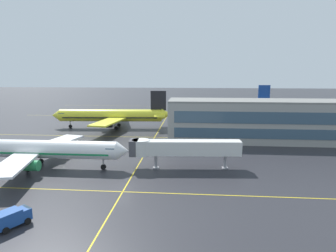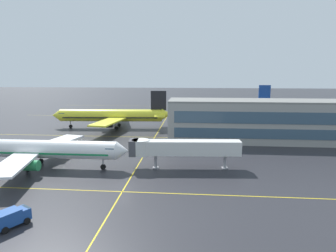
{
  "view_description": "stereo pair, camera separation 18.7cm",
  "coord_description": "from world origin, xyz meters",
  "px_view_note": "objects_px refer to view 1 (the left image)",
  "views": [
    {
      "loc": [
        10.5,
        -43.4,
        18.16
      ],
      "look_at": [
        4.54,
        27.64,
        4.92
      ],
      "focal_mm": 31.02,
      "sensor_mm": 36.0,
      "label": 1
    },
    {
      "loc": [
        10.69,
        -43.39,
        18.16
      ],
      "look_at": [
        4.54,
        27.64,
        4.92
      ],
      "focal_mm": 31.02,
      "sensor_mm": 36.0,
      "label": 2
    }
  ],
  "objects_px": {
    "airliner_front_gate": "(40,149)",
    "airliner_second_row": "(113,116)",
    "service_truck_red_van": "(12,218)",
    "jet_bridge": "(177,148)",
    "airliner_third_row": "(229,104)"
  },
  "relations": [
    {
      "from": "airliner_front_gate",
      "to": "airliner_second_row",
      "type": "xyz_separation_m",
      "value": [
        2.95,
        40.58,
        0.53
      ]
    },
    {
      "from": "service_truck_red_van",
      "to": "jet_bridge",
      "type": "height_order",
      "value": "jet_bridge"
    },
    {
      "from": "airliner_front_gate",
      "to": "jet_bridge",
      "type": "xyz_separation_m",
      "value": [
        26.23,
        1.85,
        0.41
      ]
    },
    {
      "from": "service_truck_red_van",
      "to": "jet_bridge",
      "type": "bearing_deg",
      "value": 51.26
    },
    {
      "from": "airliner_second_row",
      "to": "jet_bridge",
      "type": "relative_size",
      "value": 1.87
    },
    {
      "from": "airliner_second_row",
      "to": "airliner_third_row",
      "type": "height_order",
      "value": "airliner_third_row"
    },
    {
      "from": "airliner_front_gate",
      "to": "airliner_second_row",
      "type": "relative_size",
      "value": 0.87
    },
    {
      "from": "airliner_front_gate",
      "to": "service_truck_red_van",
      "type": "bearing_deg",
      "value": -69.98
    },
    {
      "from": "airliner_third_row",
      "to": "service_truck_red_van",
      "type": "height_order",
      "value": "airliner_third_row"
    },
    {
      "from": "airliner_second_row",
      "to": "jet_bridge",
      "type": "distance_m",
      "value": 45.19
    },
    {
      "from": "airliner_third_row",
      "to": "airliner_front_gate",
      "type": "bearing_deg",
      "value": -119.45
    },
    {
      "from": "airliner_front_gate",
      "to": "airliner_third_row",
      "type": "distance_m",
      "value": 91.87
    },
    {
      "from": "airliner_front_gate",
      "to": "airliner_second_row",
      "type": "distance_m",
      "value": 40.69
    },
    {
      "from": "airliner_front_gate",
      "to": "service_truck_red_van",
      "type": "relative_size",
      "value": 7.67
    },
    {
      "from": "airliner_second_row",
      "to": "jet_bridge",
      "type": "xyz_separation_m",
      "value": [
        23.28,
        -38.73,
        -0.13
      ]
    }
  ]
}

